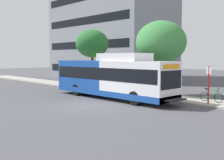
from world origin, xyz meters
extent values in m
plane|color=#4C4C51|center=(0.00, 8.00, 0.00)|extent=(120.00, 120.00, 0.00)
cube|color=#A8A399|center=(7.00, 6.00, 0.07)|extent=(3.00, 56.00, 0.14)
cube|color=white|center=(3.69, -1.41, 1.69)|extent=(2.54, 5.80, 2.73)
cube|color=#19479E|center=(3.69, 4.39, 1.69)|extent=(2.54, 5.80, 2.73)
cube|color=#19479E|center=(3.69, 1.49, 0.54)|extent=(2.57, 11.60, 0.44)
cube|color=black|center=(3.69, 1.49, 2.05)|extent=(2.58, 11.25, 0.96)
cube|color=black|center=(3.69, -4.27, 1.85)|extent=(2.34, 0.10, 1.24)
cube|color=orange|center=(3.69, -4.28, 2.72)|extent=(1.90, 0.08, 0.32)
cube|color=white|center=(3.69, 0.04, 3.35)|extent=(2.16, 4.06, 0.60)
cube|color=black|center=(3.69, -4.66, 0.55)|extent=(1.78, 0.60, 0.10)
cylinder|color=black|center=(2.56, -2.10, 0.50)|extent=(0.30, 1.00, 1.00)
cylinder|color=black|center=(4.82, -2.10, 0.50)|extent=(0.30, 1.00, 1.00)
cylinder|color=black|center=(2.56, 4.68, 0.50)|extent=(0.30, 1.00, 1.00)
cylinder|color=black|center=(4.82, 4.68, 0.50)|extent=(0.30, 1.00, 1.00)
cylinder|color=red|center=(6.05, -5.73, 1.44)|extent=(0.10, 0.10, 2.60)
cube|color=white|center=(6.03, -5.73, 2.44)|extent=(0.04, 0.36, 0.48)
torus|color=black|center=(6.99, -6.03, 0.47)|extent=(0.04, 0.66, 0.66)
torus|color=black|center=(6.99, -4.93, 0.47)|extent=(0.04, 0.66, 0.66)
cylinder|color=#19723F|center=(6.99, -5.68, 0.74)|extent=(0.05, 0.64, 0.64)
cylinder|color=#19723F|center=(6.99, -5.23, 0.74)|extent=(0.05, 0.34, 0.62)
cylinder|color=#19723F|center=(6.99, -5.53, 1.04)|extent=(0.05, 0.90, 0.05)
cylinder|color=#19723F|center=(6.99, -5.15, 0.46)|extent=(0.05, 0.45, 0.08)
cylinder|color=#19723F|center=(6.99, -6.00, 0.81)|extent=(0.05, 0.10, 0.67)
cylinder|color=black|center=(6.99, -5.98, 1.14)|extent=(0.52, 0.03, 0.03)
cube|color=black|center=(6.99, -5.08, 1.08)|extent=(0.12, 0.24, 0.06)
cylinder|color=#4C3823|center=(7.69, -0.51, 1.59)|extent=(0.28, 0.28, 2.89)
ellipsoid|color=#3D8442|center=(7.69, -0.51, 4.64)|extent=(4.29, 4.29, 3.65)
cylinder|color=#4C3823|center=(8.02, 9.14, 1.83)|extent=(0.28, 0.28, 3.38)
ellipsoid|color=#286B2D|center=(8.02, 9.14, 4.90)|extent=(3.67, 3.67, 3.12)
cube|color=black|center=(18.10, 16.90, 1.72)|extent=(10.33, 17.73, 1.10)
cube|color=black|center=(18.10, 16.90, 5.16)|extent=(10.33, 17.73, 1.10)
cube|color=black|center=(18.10, 16.90, 8.60)|extent=(10.33, 17.73, 1.10)
cube|color=black|center=(18.10, 16.90, 12.03)|extent=(10.33, 17.73, 1.10)
cylinder|color=#B7B7BC|center=(18.95, 30.92, 2.73)|extent=(1.10, 1.10, 5.45)
cylinder|color=#B7B7BC|center=(18.95, 30.92, 8.18)|extent=(0.91, 0.91, 5.45)
cylinder|color=#B7B7BC|center=(18.95, 30.92, 13.63)|extent=(0.72, 0.72, 5.45)
camera|label=1|loc=(-11.48, -14.51, 3.31)|focal=43.51mm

